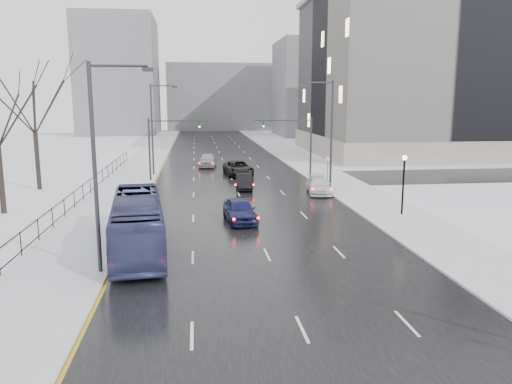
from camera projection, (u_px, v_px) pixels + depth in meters
name	position (u px, v px, depth m)	size (l,w,h in m)	color
road	(225.00, 165.00, 64.10)	(16.00, 150.00, 0.04)	black
cross_road	(232.00, 180.00, 52.38)	(130.00, 10.00, 0.04)	black
sidewalk_left	(142.00, 166.00, 62.84)	(5.00, 150.00, 0.16)	silver
sidewalk_right	(305.00, 164.00, 65.33)	(5.00, 150.00, 0.16)	silver
park_strip	(64.00, 167.00, 61.72)	(14.00, 150.00, 0.12)	white
tree_park_d	(4.00, 215.00, 36.61)	(8.75, 8.75, 12.50)	black
tree_park_e	(40.00, 191.00, 46.33)	(9.45, 9.45, 13.50)	black
iron_fence	(57.00, 213.00, 33.11)	(0.06, 70.00, 1.30)	black
streetlight_r_mid	(329.00, 130.00, 44.52)	(2.95, 0.25, 10.00)	#2D2D33
streetlight_l_near	(99.00, 159.00, 23.07)	(2.95, 0.25, 10.00)	#2D2D33
streetlight_l_far	(154.00, 125.00, 54.30)	(2.95, 0.25, 10.00)	#2D2D33
lamppost_r_mid	(404.00, 176.00, 35.58)	(0.36, 0.36, 4.28)	black
mast_signal_right	(301.00, 140.00, 52.51)	(6.10, 0.33, 6.50)	#2D2D33
mast_signal_left	(160.00, 142.00, 50.77)	(6.10, 0.33, 6.50)	#2D2D33
no_uturn_sign	(328.00, 162.00, 49.15)	(0.60, 0.06, 2.70)	#2D2D33
civic_building	(443.00, 81.00, 77.92)	(41.00, 31.00, 24.80)	gray
bldg_far_right	(328.00, 88.00, 119.11)	(24.00, 20.00, 22.00)	slate
bldg_far_left	(119.00, 76.00, 122.40)	(18.00, 22.00, 28.00)	slate
bldg_far_center	(222.00, 97.00, 141.04)	(30.00, 18.00, 18.00)	slate
bus	(137.00, 224.00, 27.41)	(2.61, 11.14, 3.10)	navy
sedan_center_near	(240.00, 210.00, 34.18)	(1.92, 4.76, 1.62)	#191A4B
sedan_right_near	(244.00, 182.00, 46.71)	(1.51, 4.33, 1.43)	black
sedan_right_cross	(238.00, 168.00, 55.20)	(2.69, 5.84, 1.62)	black
sedan_right_far	(319.00, 185.00, 44.61)	(2.00, 4.93, 1.43)	white
sedan_center_far	(208.00, 160.00, 62.41)	(2.02, 5.01, 1.71)	#A1A2A5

